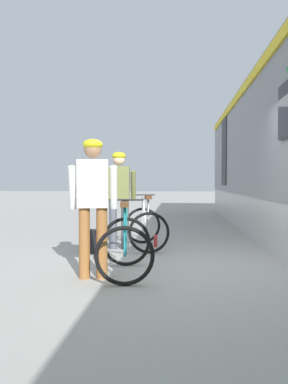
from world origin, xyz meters
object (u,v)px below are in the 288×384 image
at_px(cyclist_far_in_olive, 119,191).
at_px(backpack_on_platform, 90,241).
at_px(cyclist_near_in_white, 93,195).
at_px(bicycle_far_silver, 146,226).
at_px(water_bottle_near_the_bikes, 156,241).
at_px(bicycle_near_teal, 125,245).

xyz_separation_m(cyclist_far_in_olive, backpack_on_platform, (-0.44, -0.40, -0.85)).
height_order(cyclist_far_in_olive, backpack_on_platform, cyclist_far_in_olive).
relative_size(cyclist_near_in_white, cyclist_far_in_olive, 1.00).
bearing_deg(backpack_on_platform, bicycle_far_silver, 49.56).
bearing_deg(water_bottle_near_the_bikes, backpack_on_platform, -149.95).
height_order(cyclist_near_in_white, water_bottle_near_the_bikes, cyclist_near_in_white).
height_order(cyclist_far_in_olive, water_bottle_near_the_bikes, cyclist_far_in_olive).
xyz_separation_m(bicycle_near_teal, bicycle_far_silver, (0.10, 1.95, 0.00)).
distance_m(bicycle_near_teal, backpack_on_platform, 1.66).
distance_m(cyclist_far_in_olive, backpack_on_platform, 1.04).
height_order(cyclist_far_in_olive, bicycle_far_silver, cyclist_far_in_olive).
relative_size(bicycle_far_silver, backpack_on_platform, 2.98).
xyz_separation_m(bicycle_near_teal, backpack_on_platform, (-0.81, 1.43, -0.20)).
distance_m(bicycle_far_silver, backpack_on_platform, 1.07).
height_order(cyclist_near_in_white, bicycle_far_silver, cyclist_near_in_white).
bearing_deg(water_bottle_near_the_bikes, bicycle_far_silver, -146.93).
height_order(backpack_on_platform, water_bottle_near_the_bikes, backpack_on_platform).
relative_size(cyclist_far_in_olive, backpack_on_platform, 4.40).
bearing_deg(backpack_on_platform, water_bottle_near_the_bikes, 50.17).
height_order(cyclist_near_in_white, bicycle_near_teal, cyclist_near_in_white).
bearing_deg(cyclist_near_in_white, cyclist_far_in_olive, 89.77).
bearing_deg(cyclist_far_in_olive, backpack_on_platform, -137.71).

